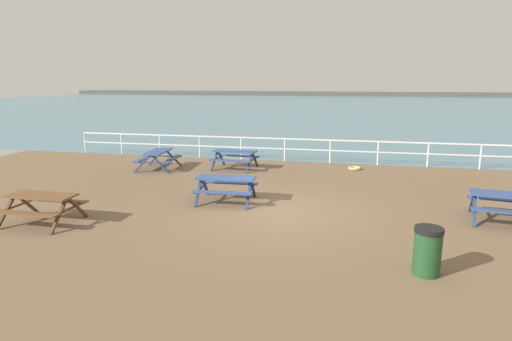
{
  "coord_description": "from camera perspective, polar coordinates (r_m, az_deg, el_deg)",
  "views": [
    {
      "loc": [
        2.0,
        -11.7,
        3.71
      ],
      "look_at": [
        -1.04,
        1.69,
        0.8
      ],
      "focal_mm": 30.05,
      "sensor_mm": 36.0,
      "label": 1
    }
  ],
  "objects": [
    {
      "name": "picnic_table_far_right",
      "position": [
        13.11,
        30.45,
        -3.52
      ],
      "size": [
        2.02,
        1.79,
        0.8
      ],
      "rotation": [
        0.0,
        0.0,
        -0.16
      ],
      "color": "#334C84",
      "rests_on": "ground"
    },
    {
      "name": "distant_shoreline",
      "position": [
        107.53,
        11.89,
        9.73
      ],
      "size": [
        142.0,
        6.0,
        1.8
      ],
      "primitive_type": "cube",
      "color": "#4C4C47",
      "rests_on": "ground"
    },
    {
      "name": "rope_coil",
      "position": [
        18.58,
        12.99,
        0.31
      ],
      "size": [
        0.55,
        0.55,
        0.11
      ],
      "primitive_type": "torus",
      "color": "tan",
      "rests_on": "ground"
    },
    {
      "name": "ground_plane",
      "position": [
        12.46,
        2.96,
        -5.85
      ],
      "size": [
        30.0,
        24.0,
        0.2
      ],
      "primitive_type": "cube",
      "color": "brown"
    },
    {
      "name": "litter_bin",
      "position": [
        9.03,
        21.85,
        -9.89
      ],
      "size": [
        0.55,
        0.55,
        0.95
      ],
      "color": "#1E4723",
      "rests_on": "ground"
    },
    {
      "name": "picnic_table_far_left",
      "position": [
        18.18,
        -2.84,
        2.05
      ],
      "size": [
        1.91,
        1.67,
        0.8
      ],
      "rotation": [
        0.0,
        0.0,
        -0.08
      ],
      "color": "#334C84",
      "rests_on": "ground"
    },
    {
      "name": "picnic_table_near_right",
      "position": [
        12.58,
        -26.66,
        -3.72
      ],
      "size": [
        1.81,
        1.55,
        0.8
      ],
      "rotation": [
        0.0,
        0.0,
        0.01
      ],
      "color": "brown",
      "rests_on": "ground"
    },
    {
      "name": "seaward_railing",
      "position": [
        19.77,
        6.86,
        3.28
      ],
      "size": [
        23.07,
        0.07,
        1.08
      ],
      "color": "white",
      "rests_on": "ground"
    },
    {
      "name": "picnic_table_near_left",
      "position": [
        13.26,
        -4.02,
        -1.7
      ],
      "size": [
        1.89,
        1.64,
        0.8
      ],
      "rotation": [
        0.0,
        0.0,
        0.06
      ],
      "color": "#334C84",
      "rests_on": "ground"
    },
    {
      "name": "picnic_table_mid_centre",
      "position": [
        18.56,
        -12.89,
        1.97
      ],
      "size": [
        1.67,
        1.92,
        0.8
      ],
      "rotation": [
        0.0,
        0.0,
        1.65
      ],
      "color": "#334C84",
      "rests_on": "ground"
    },
    {
      "name": "sea_band",
      "position": [
        64.59,
        11.12,
        8.44
      ],
      "size": [
        142.0,
        90.0,
        0.01
      ],
      "primitive_type": "cube",
      "color": "teal",
      "rests_on": "ground"
    }
  ]
}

